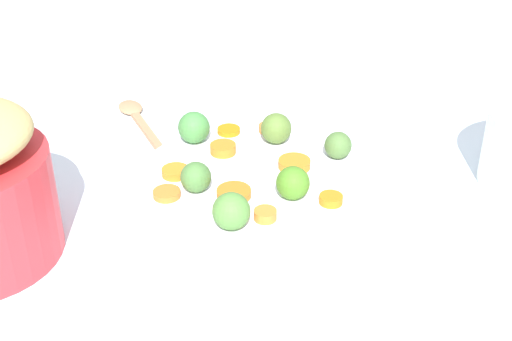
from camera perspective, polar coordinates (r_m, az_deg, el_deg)
tabletop at (r=0.88m, az=2.24°, el=-6.22°), size 2.40×2.40×0.02m
serving_bowl_carrots at (r=0.85m, az=0.00°, el=-3.21°), size 0.29×0.29×0.09m
carrot_slice_0 at (r=0.85m, az=3.10°, el=0.55°), size 0.05×0.05×0.01m
carrot_slice_1 at (r=0.80m, az=-7.20°, el=-1.86°), size 0.03×0.03×0.01m
carrot_slice_2 at (r=0.93m, az=-2.21°, el=3.24°), size 0.04×0.04×0.01m
carrot_slice_3 at (r=0.93m, az=1.16°, el=3.44°), size 0.03×0.03×0.01m
carrot_slice_4 at (r=0.79m, az=-1.79°, el=-1.82°), size 0.04×0.04×0.01m
carrot_slice_5 at (r=0.84m, az=-6.52°, el=-0.11°), size 0.04×0.04×0.01m
carrot_slice_6 at (r=0.75m, az=0.75°, el=-3.57°), size 0.03×0.03×0.01m
carrot_slice_7 at (r=0.78m, az=6.05°, el=-2.32°), size 0.03×0.03×0.01m
carrot_slice_8 at (r=0.88m, az=-2.67°, el=1.77°), size 0.04×0.04×0.01m
brussels_sprout_0 at (r=0.78m, az=3.29°, el=-0.98°), size 0.04×0.04×0.04m
brussels_sprout_1 at (r=0.73m, az=-2.00°, el=-3.29°), size 0.04×0.04×0.04m
brussels_sprout_2 at (r=0.80m, az=-4.87°, el=-0.53°), size 0.04×0.04×0.04m
brussels_sprout_3 at (r=0.87m, az=6.62°, el=2.03°), size 0.03×0.03×0.03m
brussels_sprout_4 at (r=0.90m, az=-5.02°, el=3.47°), size 0.04×0.04×0.04m
brussels_sprout_5 at (r=0.90m, az=1.63°, el=3.41°), size 0.04×0.04×0.04m
wooden_spoon at (r=1.16m, az=-9.16°, el=3.74°), size 0.28×0.10×0.01m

